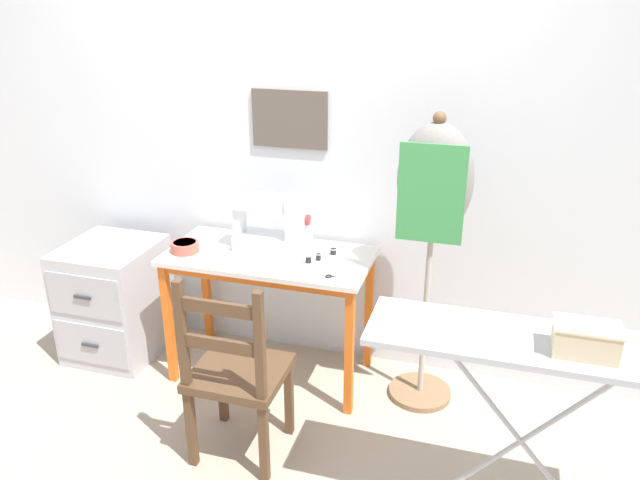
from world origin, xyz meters
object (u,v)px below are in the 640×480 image
thread_spool_far_edge (333,252)px  dress_form (434,197)px  fabric_bowl (185,246)px  scissors (334,277)px  wooden_chair (236,374)px  sewing_machine (275,225)px  ironing_board (535,352)px  storage_box (586,340)px  thread_spool_mid_table (318,257)px  thread_spool_near_machine (308,259)px  filing_cabinet (115,300)px

thread_spool_far_edge → dress_form: (0.49, -0.06, 0.36)m
thread_spool_far_edge → fabric_bowl: bearing=-166.5°
scissors → wooden_chair: 0.63m
sewing_machine → ironing_board: 1.47m
storage_box → fabric_bowl: bearing=159.9°
thread_spool_far_edge → storage_box: 1.40m
thread_spool_far_edge → dress_form: 0.61m
fabric_bowl → dress_form: dress_form is taller
thread_spool_far_edge → storage_box: storage_box is taller
dress_form → thread_spool_far_edge: bearing=172.8°
sewing_machine → thread_spool_mid_table: 0.28m
scissors → wooden_chair: (-0.31, -0.47, -0.29)m
dress_form → ironing_board: bearing=-58.3°
thread_spool_near_machine → thread_spool_far_edge: thread_spool_near_machine is taller
fabric_bowl → dress_form: bearing=5.4°
filing_cabinet → storage_box: storage_box is taller
thread_spool_far_edge → storage_box: size_ratio=0.18×
fabric_bowl → filing_cabinet: bearing=174.0°
storage_box → dress_form: bearing=127.6°
fabric_bowl → ironing_board: bearing=-20.4°
thread_spool_mid_table → thread_spool_far_edge: (0.05, 0.09, -0.00)m
fabric_bowl → filing_cabinet: fabric_bowl is taller
thread_spool_mid_table → filing_cabinet: size_ratio=0.06×
wooden_chair → fabric_bowl: bearing=133.0°
sewing_machine → wooden_chair: (0.07, -0.69, -0.43)m
wooden_chair → storage_box: size_ratio=4.23×
scissors → ironing_board: ironing_board is taller
sewing_machine → storage_box: sewing_machine is taller
scissors → wooden_chair: wooden_chair is taller
thread_spool_near_machine → thread_spool_far_edge: size_ratio=1.07×
filing_cabinet → sewing_machine: bearing=5.8°
fabric_bowl → wooden_chair: (0.51, -0.55, -0.32)m
storage_box → thread_spool_far_edge: bearing=142.2°
scissors → storage_box: 1.20m
sewing_machine → ironing_board: sewing_machine is taller
storage_box → thread_spool_near_machine: bearing=148.9°
fabric_bowl → storage_box: bearing=-20.1°
thread_spool_near_machine → dress_form: 0.68m
storage_box → filing_cabinet: bearing=162.8°
filing_cabinet → ironing_board: bearing=-17.2°
filing_cabinet → dress_form: bearing=2.1°
fabric_bowl → thread_spool_mid_table: (0.69, 0.09, -0.01)m
filing_cabinet → ironing_board: 2.35m
thread_spool_near_machine → ironing_board: size_ratio=0.04×
scissors → filing_cabinet: (-1.32, 0.13, -0.38)m
thread_spool_near_machine → thread_spool_far_edge: (0.09, 0.13, -0.00)m
wooden_chair → storage_box: 1.42m
wooden_chair → dress_form: dress_form is taller
wooden_chair → storage_box: storage_box is taller
thread_spool_mid_table → storage_box: (1.15, -0.76, 0.17)m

